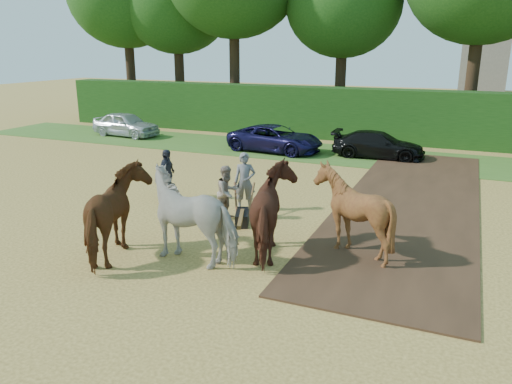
{
  "coord_description": "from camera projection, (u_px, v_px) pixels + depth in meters",
  "views": [
    {
      "loc": [
        3.08,
        -10.62,
        5.33
      ],
      "look_at": [
        -2.18,
        1.7,
        1.4
      ],
      "focal_mm": 35.0,
      "sensor_mm": 36.0,
      "label": 1
    }
  ],
  "objects": [
    {
      "name": "grass_verge",
      "position": [
        395.0,
        159.0,
        24.38
      ],
      "size": [
        50.0,
        5.0,
        0.03
      ],
      "primitive_type": "cube",
      "color": "#38601E",
      "rests_on": "ground"
    },
    {
      "name": "spectator_near",
      "position": [
        227.0,
        193.0,
        15.78
      ],
      "size": [
        0.91,
        1.02,
        1.74
      ],
      "primitive_type": "imported",
      "rotation": [
        0.0,
        0.0,
        1.22
      ],
      "color": "tan",
      "rests_on": "ground"
    },
    {
      "name": "ground",
      "position": [
        311.0,
        276.0,
        12.03
      ],
      "size": [
        120.0,
        120.0,
        0.0
      ],
      "primitive_type": "plane",
      "color": "gold",
      "rests_on": "ground"
    },
    {
      "name": "plough_team",
      "position": [
        237.0,
        212.0,
        12.99
      ],
      "size": [
        7.84,
        6.72,
        2.36
      ],
      "color": "brown",
      "rests_on": "ground"
    },
    {
      "name": "parked_cars",
      "position": [
        415.0,
        147.0,
        23.85
      ],
      "size": [
        36.37,
        3.66,
        1.48
      ],
      "color": "silver",
      "rests_on": "ground"
    },
    {
      "name": "earth_strip",
      "position": [
        410.0,
        202.0,
        17.64
      ],
      "size": [
        4.5,
        17.0,
        0.05
      ],
      "primitive_type": "cube",
      "color": "#472D1C",
      "rests_on": "ground"
    },
    {
      "name": "hedgerow",
      "position": [
        409.0,
        117.0,
        27.93
      ],
      "size": [
        46.0,
        1.6,
        3.0
      ],
      "primitive_type": "cube",
      "color": "#14380F",
      "rests_on": "ground"
    },
    {
      "name": "spectator_far",
      "position": [
        167.0,
        175.0,
        17.81
      ],
      "size": [
        0.55,
        1.11,
        1.83
      ],
      "primitive_type": "imported",
      "rotation": [
        0.0,
        0.0,
        1.67
      ],
      "color": "#242731",
      "rests_on": "ground"
    }
  ]
}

